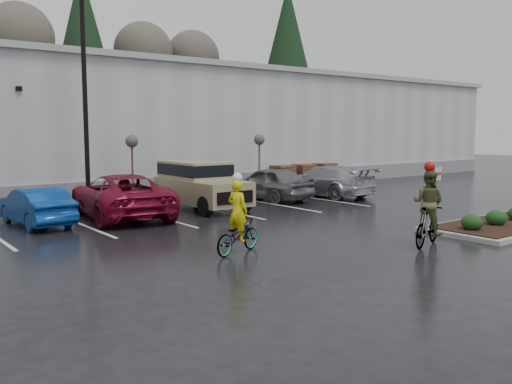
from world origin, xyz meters
TOP-DOWN VIEW (x-y plane):
  - ground at (0.00, 0.00)m, footprint 120.00×120.00m
  - warehouse at (0.00, 21.99)m, footprint 60.50×15.50m
  - wooded_ridge at (0.00, 45.00)m, footprint 80.00×25.00m
  - lamppost at (-4.00, 12.00)m, footprint 0.50×1.00m
  - sapling_mid at (-1.50, 13.00)m, footprint 0.60×0.60m
  - sapling_east at (6.00, 13.00)m, footprint 0.60×0.60m
  - pallet_stack_a at (8.50, 14.00)m, footprint 1.20×1.20m
  - pallet_stack_b at (10.20, 14.00)m, footprint 1.20×1.20m
  - pallet_stack_c at (12.00, 14.00)m, footprint 1.20×1.20m
  - shrub_a at (4.00, -1.00)m, footprint 0.70×0.70m
  - shrub_b at (5.50, -1.00)m, footprint 0.70×0.70m
  - fire_lane_sign at (3.80, 0.20)m, footprint 0.30×0.05m
  - car_blue at (-6.83, 9.55)m, footprint 1.77×4.28m
  - car_red at (-3.68, 9.36)m, footprint 3.63×6.49m
  - suv_tan at (0.08, 9.42)m, footprint 2.20×5.10m
  - car_grey at (4.32, 10.06)m, footprint 2.45×4.97m
  - car_far_silver at (7.61, 9.45)m, footprint 2.55×5.63m
  - cyclist_hivis at (-3.63, 1.50)m, footprint 1.96×1.20m
  - cyclist_olive at (1.33, -1.17)m, footprint 2.01×1.13m

SIDE VIEW (x-z plane):
  - ground at x=0.00m, z-range 0.00..0.00m
  - shrub_a at x=4.00m, z-range 0.15..0.67m
  - shrub_b at x=5.50m, z-range 0.15..0.67m
  - pallet_stack_a at x=8.50m, z-range 0.00..1.35m
  - pallet_stack_b at x=10.20m, z-range 0.00..1.35m
  - pallet_stack_c at x=12.00m, z-range 0.00..1.35m
  - car_blue at x=-6.83m, z-range 0.00..1.38m
  - cyclist_hivis at x=-3.63m, z-range -0.43..1.82m
  - car_far_silver at x=7.61m, z-range 0.00..1.60m
  - car_grey at x=4.32m, z-range 0.00..1.63m
  - car_red at x=-3.68m, z-range 0.00..1.71m
  - cyclist_olive at x=1.33m, z-range -0.35..2.16m
  - suv_tan at x=0.08m, z-range 0.00..2.06m
  - fire_lane_sign at x=3.80m, z-range 0.31..2.51m
  - sapling_mid at x=-1.50m, z-range 1.13..4.33m
  - sapling_east at x=6.00m, z-range 1.13..4.33m
  - wooded_ridge at x=0.00m, z-range 0.00..6.00m
  - warehouse at x=0.00m, z-range 0.05..7.25m
  - lamppost at x=-4.00m, z-range 1.07..10.30m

